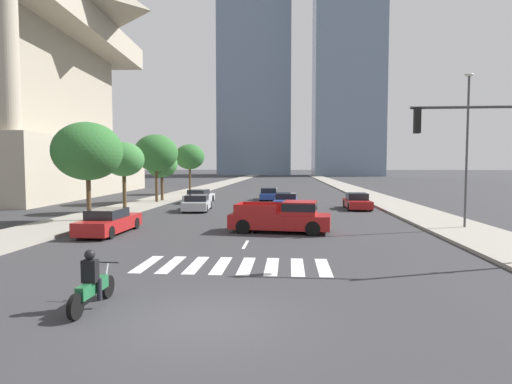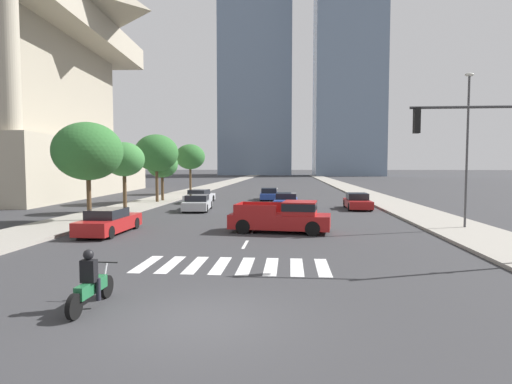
{
  "view_description": "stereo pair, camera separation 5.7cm",
  "coord_description": "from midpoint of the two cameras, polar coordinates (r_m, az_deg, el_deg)",
  "views": [
    {
      "loc": [
        1.93,
        -9.13,
        3.52
      ],
      "look_at": [
        0.0,
        15.27,
        2.0
      ],
      "focal_mm": 29.12,
      "sensor_mm": 36.0,
      "label": 1
    },
    {
      "loc": [
        1.99,
        -9.12,
        3.52
      ],
      "look_at": [
        0.0,
        15.27,
        2.0
      ],
      "focal_mm": 29.12,
      "sensor_mm": 36.0,
      "label": 2
    }
  ],
  "objects": [
    {
      "name": "street_lamp_east",
      "position": [
        25.68,
        27.1,
        6.42
      ],
      "size": [
        0.5,
        0.24,
        8.44
      ],
      "color": "#3F3F42",
      "rests_on": "sidewalk_east"
    },
    {
      "name": "sedan_blue_1",
      "position": [
        34.02,
        4.2,
        -1.35
      ],
      "size": [
        1.93,
        4.74,
        1.32
      ],
      "rotation": [
        0.0,
        0.0,
        -1.58
      ],
      "color": "navy",
      "rests_on": "ground"
    },
    {
      "name": "street_tree_second",
      "position": [
        33.18,
        -17.62,
        4.28
      ],
      "size": [
        3.06,
        3.06,
        5.21
      ],
      "color": "#4C3823",
      "rests_on": "sidewalk_west"
    },
    {
      "name": "street_tree_nearest",
      "position": [
        28.02,
        -22.05,
        5.19
      ],
      "size": [
        4.26,
        4.26,
        6.12
      ],
      "color": "#4C3823",
      "rests_on": "sidewalk_west"
    },
    {
      "name": "ground_plane",
      "position": [
        9.98,
        -7.31,
        -17.14
      ],
      "size": [
        800.0,
        800.0,
        0.0
      ],
      "primitive_type": "plane",
      "color": "#333335"
    },
    {
      "name": "office_tower_center_skyline",
      "position": [
        169.81,
        12.61,
        22.37
      ],
      "size": [
        24.54,
        24.71,
        125.41
      ],
      "color": "slate",
      "rests_on": "ground"
    },
    {
      "name": "motorcycle_lead",
      "position": [
        11.3,
        -21.59,
        -11.78
      ],
      "size": [
        0.7,
        2.22,
        1.49
      ],
      "rotation": [
        0.0,
        0.0,
        1.55
      ],
      "color": "black",
      "rests_on": "ground"
    },
    {
      "name": "street_tree_fourth",
      "position": [
        42.05,
        -12.73,
        3.71
      ],
      "size": [
        3.09,
        3.09,
        4.88
      ],
      "color": "#4C3823",
      "rests_on": "sidewalk_west"
    },
    {
      "name": "traffic_signal_near",
      "position": [
        16.76,
        29.26,
        5.27
      ],
      "size": [
        4.57,
        0.28,
        5.84
      ],
      "rotation": [
        0.0,
        0.0,
        3.14
      ],
      "color": "#333335",
      "rests_on": "sidewalk_east"
    },
    {
      "name": "sidewalk_west",
      "position": [
        41.48,
        -14.13,
        -1.32
      ],
      "size": [
        4.0,
        260.0,
        0.15
      ],
      "primitive_type": "cube",
      "color": "gray",
      "rests_on": "ground"
    },
    {
      "name": "lane_divider_center",
      "position": [
        42.59,
        2.01,
        -1.18
      ],
      "size": [
        0.14,
        50.0,
        0.01
      ],
      "color": "silver",
      "rests_on": "ground"
    },
    {
      "name": "sedan_red_0",
      "position": [
        23.07,
        -19.47,
        -3.89
      ],
      "size": [
        1.8,
        4.81,
        1.32
      ],
      "rotation": [
        0.0,
        0.0,
        1.56
      ],
      "color": "maroon",
      "rests_on": "ground"
    },
    {
      "name": "office_tower_left_skyline",
      "position": [
        180.86,
        0.12,
        19.45
      ],
      "size": [
        28.87,
        25.82,
        113.47
      ],
      "color": "slate",
      "rests_on": "ground"
    },
    {
      "name": "pickup_truck",
      "position": [
        22.21,
        4.06,
        -3.46
      ],
      "size": [
        5.51,
        2.69,
        1.67
      ],
      "rotation": [
        0.0,
        0.0,
        -0.12
      ],
      "color": "maroon",
      "rests_on": "ground"
    },
    {
      "name": "sedan_red_2",
      "position": [
        35.21,
        13.81,
        -1.31
      ],
      "size": [
        1.91,
        4.48,
        1.3
      ],
      "rotation": [
        0.0,
        0.0,
        -1.58
      ],
      "color": "maroon",
      "rests_on": "ground"
    },
    {
      "name": "street_tree_fifth",
      "position": [
        53.27,
        -9.0,
        4.79
      ],
      "size": [
        3.73,
        3.73,
        6.15
      ],
      "color": "#4C3823",
      "rests_on": "sidewalk_west"
    },
    {
      "name": "street_tree_third",
      "position": [
        40.45,
        -13.47,
        5.23
      ],
      "size": [
        4.1,
        4.1,
        6.38
      ],
      "color": "#4C3823",
      "rests_on": "sidewalk_west"
    },
    {
      "name": "sidewalk_east",
      "position": [
        40.39,
        18.15,
        -1.52
      ],
      "size": [
        4.0,
        260.0,
        0.15
      ],
      "primitive_type": "cube",
      "color": "gray",
      "rests_on": "ground"
    },
    {
      "name": "sedan_blue_5",
      "position": [
        43.46,
        1.84,
        -0.34
      ],
      "size": [
        1.95,
        4.32,
        1.24
      ],
      "rotation": [
        0.0,
        0.0,
        1.61
      ],
      "color": "navy",
      "rests_on": "ground"
    },
    {
      "name": "sedan_silver_3",
      "position": [
        33.26,
        -7.99,
        -1.54
      ],
      "size": [
        2.26,
        4.62,
        1.27
      ],
      "rotation": [
        0.0,
        0.0,
        1.65
      ],
      "color": "#B7BABF",
      "rests_on": "ground"
    },
    {
      "name": "sedan_silver_4",
      "position": [
        40.59,
        -7.72,
        -0.62
      ],
      "size": [
        2.31,
        4.63,
        1.28
      ],
      "rotation": [
        0.0,
        0.0,
        1.47
      ],
      "color": "#B7BABF",
      "rests_on": "ground"
    },
    {
      "name": "crosswalk_near",
      "position": [
        14.95,
        -3.05,
        -10.05
      ],
      "size": [
        6.75,
        2.63,
        0.01
      ],
      "color": "silver",
      "rests_on": "ground"
    }
  ]
}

